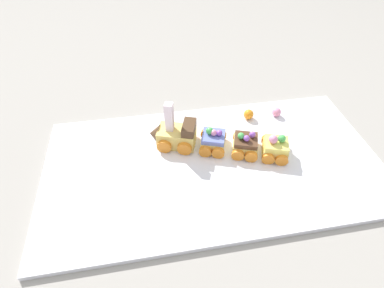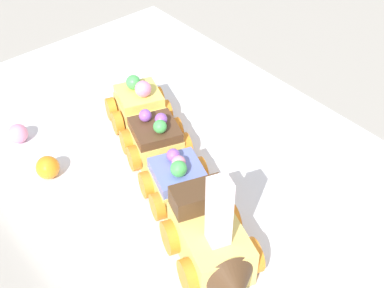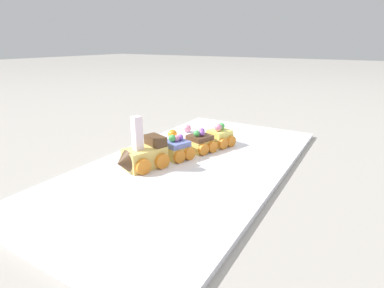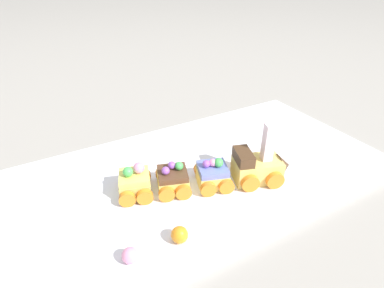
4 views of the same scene
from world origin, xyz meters
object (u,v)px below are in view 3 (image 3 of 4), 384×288
object	(u,v)px
cake_train_locomotive	(142,155)
gumball_pink	(187,128)
cake_car_chocolate	(200,143)
cake_car_lemon	(219,137)
gumball_orange	(172,134)
cake_car_blueberry	(176,149)

from	to	relation	value
cake_train_locomotive	gumball_pink	bearing A→B (deg)	-149.53
cake_car_chocolate	cake_car_lemon	distance (m)	0.07
cake_car_chocolate	gumball_orange	distance (m)	0.13
cake_car_blueberry	gumball_pink	size ratio (longest dim) A/B	3.66
cake_train_locomotive	gumball_orange	bearing A→B (deg)	-144.82
gumball_orange	cake_car_lemon	bearing A→B (deg)	97.68
cake_train_locomotive	gumball_pink	size ratio (longest dim) A/B	5.11
cake_train_locomotive	gumball_pink	distance (m)	0.30
cake_car_chocolate	gumball_pink	distance (m)	0.17
cake_car_chocolate	cake_car_lemon	world-z (taller)	cake_car_lemon
gumball_pink	cake_car_lemon	bearing A→B (deg)	66.68
cake_car_blueberry	gumball_orange	size ratio (longest dim) A/B	3.30
gumball_pink	cake_train_locomotive	bearing A→B (deg)	11.77
cake_train_locomotive	gumball_pink	xyz separation A→B (m)	(-0.29, -0.06, -0.02)
cake_train_locomotive	cake_car_blueberry	size ratio (longest dim) A/B	1.40
cake_car_chocolate	gumball_pink	world-z (taller)	cake_car_chocolate
cake_train_locomotive	cake_car_blueberry	xyz separation A→B (m)	(-0.09, 0.03, -0.01)
cake_car_blueberry	cake_car_lemon	bearing A→B (deg)	179.92
cake_car_chocolate	gumball_orange	size ratio (longest dim) A/B	3.30
cake_car_blueberry	gumball_pink	distance (m)	0.22
cake_car_lemon	cake_car_chocolate	bearing A→B (deg)	-0.09
cake_car_blueberry	gumball_pink	bearing A→B (deg)	-136.57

